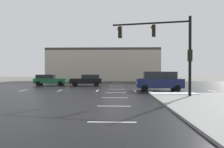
% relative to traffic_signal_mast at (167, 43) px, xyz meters
% --- Properties ---
extents(ground_plane, '(120.00, 120.00, 0.00)m').
position_rel_traffic_signal_mast_xyz_m(ground_plane, '(-4.19, 5.23, -4.36)').
color(ground_plane, slate).
extents(road_asphalt, '(44.00, 44.00, 0.02)m').
position_rel_traffic_signal_mast_xyz_m(road_asphalt, '(-4.19, 5.23, -4.35)').
color(road_asphalt, black).
rests_on(road_asphalt, ground_plane).
extents(snow_strip_curbside, '(4.00, 1.60, 0.06)m').
position_rel_traffic_signal_mast_xyz_m(snow_strip_curbside, '(0.81, 1.23, -4.19)').
color(snow_strip_curbside, white).
rests_on(snow_strip_curbside, sidewalk_corner).
extents(lane_markings, '(36.15, 36.15, 0.01)m').
position_rel_traffic_signal_mast_xyz_m(lane_markings, '(-2.98, 3.86, -4.34)').
color(lane_markings, silver).
rests_on(lane_markings, road_asphalt).
extents(traffic_signal_mast, '(6.25, 1.58, 6.28)m').
position_rel_traffic_signal_mast_xyz_m(traffic_signal_mast, '(0.00, 0.00, 0.00)').
color(traffic_signal_mast, black).
rests_on(traffic_signal_mast, sidewalk_corner).
extents(strip_building_background, '(23.59, 8.00, 6.90)m').
position_rel_traffic_signal_mast_xyz_m(strip_building_background, '(-7.20, 29.87, -0.91)').
color(strip_building_background, '#BCB29E').
rests_on(strip_building_background, ground_plane).
extents(suv_navy, '(4.88, 2.28, 2.03)m').
position_rel_traffic_signal_mast_xyz_m(suv_navy, '(0.42, 5.50, -3.27)').
color(suv_navy, '#141E47').
rests_on(suv_navy, road_asphalt).
extents(sedan_black, '(4.65, 2.34, 1.58)m').
position_rel_traffic_signal_mast_xyz_m(sedan_black, '(-8.45, 13.24, -3.51)').
color(sedan_black, black).
rests_on(sedan_black, road_asphalt).
extents(sedan_green, '(4.65, 2.33, 1.58)m').
position_rel_traffic_signal_mast_xyz_m(sedan_green, '(-14.02, 13.47, -3.51)').
color(sedan_green, '#195933').
rests_on(sedan_green, road_asphalt).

